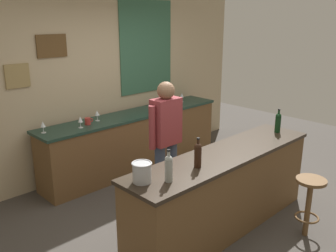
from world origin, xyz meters
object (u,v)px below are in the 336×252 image
at_px(bartender, 166,138).
at_px(wine_bottle_c, 278,122).
at_px(bar_stool, 309,198).
at_px(wine_bottle_b, 198,154).
at_px(wine_glass_a, 43,125).
at_px(wine_bottle_a, 169,167).
at_px(wine_glass_c, 97,113).
at_px(wine_glass_b, 80,120).
at_px(coffee_mug, 88,121).
at_px(wine_glass_d, 182,96).
at_px(ice_bucket, 142,172).

bearing_deg(bartender, wine_bottle_c, -33.33).
bearing_deg(bar_stool, wine_bottle_b, 146.58).
relative_size(bartender, wine_bottle_b, 5.29).
bearing_deg(wine_bottle_c, wine_glass_a, 135.38).
bearing_deg(wine_bottle_c, bar_stool, -125.49).
height_order(wine_bottle_a, wine_glass_c, wine_bottle_a).
height_order(wine_bottle_a, wine_glass_a, wine_bottle_a).
height_order(bar_stool, wine_glass_c, wine_glass_c).
bearing_deg(wine_bottle_b, wine_bottle_c, 1.45).
bearing_deg(wine_glass_a, wine_glass_b, -16.43).
relative_size(bar_stool, wine_glass_a, 4.39).
bearing_deg(bar_stool, wine_glass_b, 113.01).
relative_size(wine_bottle_b, coffee_mug, 2.45).
height_order(wine_bottle_a, wine_glass_d, wine_bottle_a).
xyz_separation_m(wine_glass_a, coffee_mug, (0.62, -0.07, -0.06)).
bearing_deg(coffee_mug, ice_bucket, -108.87).
xyz_separation_m(wine_bottle_a, wine_glass_a, (-0.13, 2.18, -0.05)).
distance_m(bartender, wine_glass_a, 1.61).
relative_size(bar_stool, wine_bottle_c, 2.22).
height_order(wine_glass_b, wine_glass_c, same).
bearing_deg(bartender, wine_glass_a, 125.23).
xyz_separation_m(bartender, wine_glass_c, (-0.11, 1.31, 0.07)).
bearing_deg(bartender, bar_stool, -65.87).
xyz_separation_m(ice_bucket, coffee_mug, (0.67, 1.95, -0.07)).
distance_m(bartender, ice_bucket, 1.21).
relative_size(bar_stool, coffee_mug, 5.44).
distance_m(bar_stool, wine_bottle_c, 1.08).
bearing_deg(coffee_mug, wine_bottle_a, -103.00).
bearing_deg(wine_glass_c, wine_bottle_c, -57.85).
xyz_separation_m(bar_stool, wine_glass_c, (-0.80, 2.84, 0.55)).
bearing_deg(wine_glass_c, wine_glass_a, 179.51).
bearing_deg(wine_bottle_a, wine_glass_d, 41.83).
xyz_separation_m(wine_bottle_c, wine_glass_d, (0.42, 2.10, -0.05)).
bearing_deg(wine_bottle_b, wine_glass_d, 46.97).
distance_m(bartender, wine_glass_d, 2.08).
bearing_deg(bar_stool, coffee_mug, 109.77).
relative_size(wine_bottle_c, coffee_mug, 2.45).
bearing_deg(wine_glass_a, wine_bottle_c, -44.62).
relative_size(bartender, wine_glass_a, 10.45).
xyz_separation_m(wine_glass_c, wine_glass_d, (1.74, -0.01, 0.00)).
bearing_deg(wine_bottle_a, bartender, 47.45).
bearing_deg(coffee_mug, wine_bottle_b, -91.58).
height_order(wine_bottle_a, ice_bucket, wine_bottle_a).
bearing_deg(wine_bottle_b, bar_stool, -33.42).
bearing_deg(wine_bottle_c, wine_glass_c, 122.15).
bearing_deg(ice_bucket, bar_stool, -26.19).
bearing_deg(ice_bucket, wine_bottle_c, -2.18).
relative_size(wine_glass_a, wine_glass_d, 1.00).
xyz_separation_m(wine_bottle_a, wine_bottle_c, (2.01, 0.07, 0.00)).
distance_m(wine_glass_a, wine_glass_b, 0.48).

